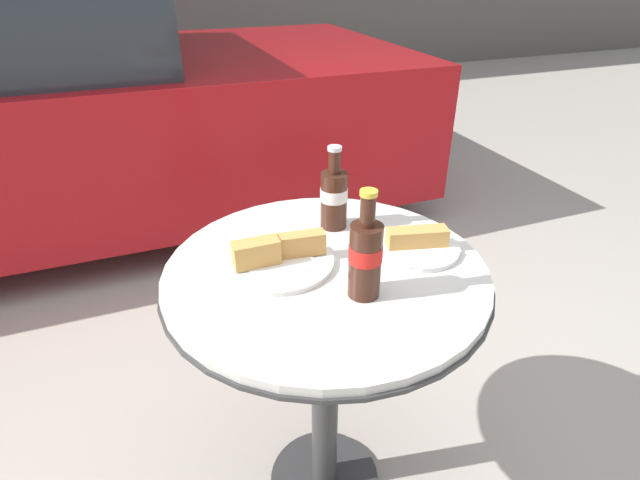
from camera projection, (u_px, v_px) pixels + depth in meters
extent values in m
plane|color=#A8A093|center=(324.00, 480.00, 1.51)|extent=(30.00, 30.00, 0.00)
cylinder|color=#333333|center=(324.00, 478.00, 1.51)|extent=(0.32, 0.32, 0.02)
cylinder|color=#333333|center=(325.00, 389.00, 1.32)|extent=(0.07, 0.07, 0.73)
cylinder|color=#333333|center=(326.00, 276.00, 1.14)|extent=(0.74, 0.74, 0.01)
cylinder|color=beige|center=(326.00, 270.00, 1.13)|extent=(0.73, 0.73, 0.02)
cylinder|color=#3D1E14|center=(365.00, 261.00, 1.00)|extent=(0.07, 0.07, 0.16)
cylinder|color=red|center=(366.00, 253.00, 0.99)|extent=(0.07, 0.07, 0.04)
cylinder|color=#3D1E14|center=(368.00, 211.00, 0.94)|extent=(0.03, 0.03, 0.06)
cylinder|color=gold|center=(369.00, 193.00, 0.92)|extent=(0.03, 0.03, 0.01)
cylinder|color=#3D1E14|center=(334.00, 200.00, 1.26)|extent=(0.07, 0.07, 0.15)
cylinder|color=silver|center=(334.00, 194.00, 1.25)|extent=(0.07, 0.07, 0.03)
cylinder|color=#3D1E14|center=(334.00, 162.00, 1.21)|extent=(0.03, 0.03, 0.06)
cylinder|color=silver|center=(335.00, 148.00, 1.19)|extent=(0.03, 0.03, 0.01)
cylinder|color=white|center=(278.00, 261.00, 1.13)|extent=(0.26, 0.26, 0.01)
cube|color=white|center=(278.00, 259.00, 1.13)|extent=(0.16, 0.16, 0.00)
cube|color=#C68E47|center=(256.00, 253.00, 1.10)|extent=(0.10, 0.05, 0.06)
cube|color=#C68E47|center=(293.00, 245.00, 1.13)|extent=(0.15, 0.05, 0.05)
cylinder|color=white|center=(416.00, 247.00, 1.19)|extent=(0.21, 0.21, 0.01)
cube|color=white|center=(416.00, 245.00, 1.18)|extent=(0.17, 0.17, 0.00)
cube|color=#C68E47|center=(417.00, 237.00, 1.17)|extent=(0.15, 0.08, 0.04)
cube|color=#9E0F14|center=(20.00, 133.00, 2.71)|extent=(4.34, 1.78, 0.73)
cylinder|color=black|center=(235.00, 112.00, 3.88)|extent=(0.62, 0.21, 0.62)
cylinder|color=black|center=(301.00, 190.00, 2.61)|extent=(0.62, 0.21, 0.62)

